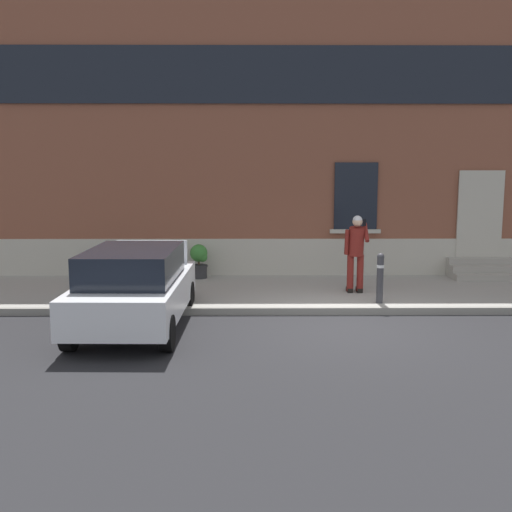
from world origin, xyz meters
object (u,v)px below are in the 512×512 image
(hatchback_car_white, at_px, (135,286))
(bollard_near_person, at_px, (380,276))
(planter_charcoal, at_px, (199,260))
(planter_olive, at_px, (116,262))
(person_on_phone, at_px, (356,249))

(hatchback_car_white, height_order, bollard_near_person, hatchback_car_white)
(bollard_near_person, distance_m, planter_charcoal, 4.88)
(hatchback_car_white, xyz_separation_m, bollard_near_person, (4.79, 1.41, -0.08))
(planter_olive, xyz_separation_m, planter_charcoal, (2.03, 0.33, 0.00))
(bollard_near_person, xyz_separation_m, planter_charcoal, (-3.98, 2.82, -0.11))
(planter_charcoal, bearing_deg, bollard_near_person, -35.39)
(person_on_phone, relative_size, planter_charcoal, 2.03)
(hatchback_car_white, relative_size, bollard_near_person, 3.92)
(hatchback_car_white, distance_m, bollard_near_person, 4.99)
(person_on_phone, distance_m, planter_charcoal, 4.11)
(hatchback_car_white, bearing_deg, person_on_phone, 28.34)
(bollard_near_person, distance_m, person_on_phone, 1.14)
(bollard_near_person, height_order, planter_olive, bollard_near_person)
(hatchback_car_white, bearing_deg, bollard_near_person, 16.38)
(hatchback_car_white, distance_m, planter_olive, 4.09)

